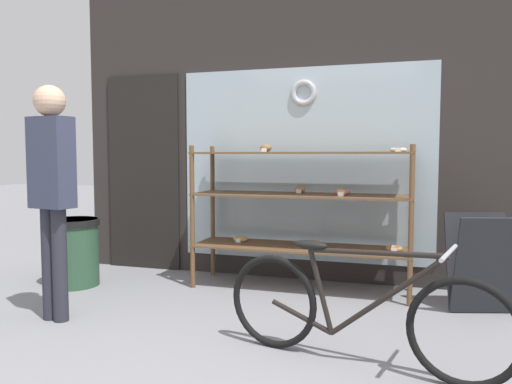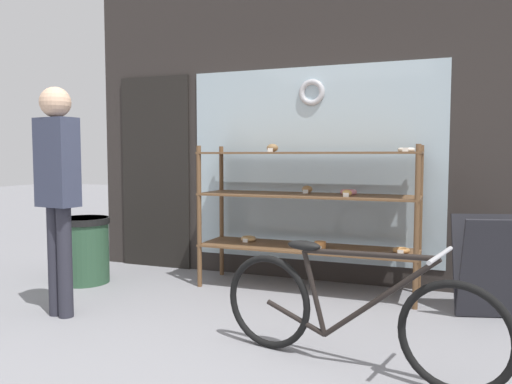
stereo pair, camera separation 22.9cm
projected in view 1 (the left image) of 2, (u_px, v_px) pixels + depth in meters
name	position (u px, v px, depth m)	size (l,w,h in m)	color
ground_plane	(173.00, 383.00, 2.72)	(30.00, 30.00, 0.00)	gray
storefront_facade	(281.00, 103.00, 4.99)	(4.46, 0.13, 3.66)	#2D2826
display_case	(302.00, 202.00, 4.58)	(1.99, 0.54, 1.35)	brown
bicycle	(358.00, 311.00, 2.93)	(1.72, 0.55, 0.74)	black
sandwich_board	(482.00, 264.00, 3.91)	(0.57, 0.50, 0.77)	#232328
pedestrian	(52.00, 182.00, 3.70)	(0.34, 0.23, 1.76)	#282833
trash_bin	(74.00, 249.00, 4.75)	(0.49, 0.49, 0.64)	#2D5138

